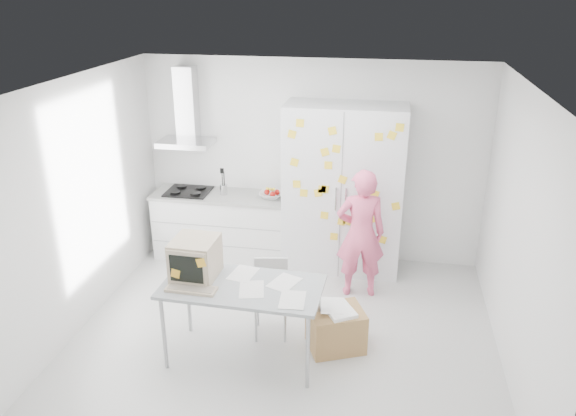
% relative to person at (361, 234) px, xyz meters
% --- Properties ---
extents(floor, '(4.50, 4.00, 0.02)m').
position_rel_person_xyz_m(floor, '(-0.73, -1.02, -0.81)').
color(floor, silver).
rests_on(floor, ground).
extents(walls, '(4.52, 4.01, 2.70)m').
position_rel_person_xyz_m(walls, '(-0.73, -0.30, 0.55)').
color(walls, white).
rests_on(walls, ground).
extents(ceiling, '(4.50, 4.00, 0.02)m').
position_rel_person_xyz_m(ceiling, '(-0.73, -1.02, 1.90)').
color(ceiling, white).
rests_on(ceiling, walls).
extents(counter_run, '(1.84, 0.63, 1.28)m').
position_rel_person_xyz_m(counter_run, '(-1.92, 0.68, -0.33)').
color(counter_run, white).
rests_on(counter_run, ground).
extents(range_hood, '(0.70, 0.48, 1.01)m').
position_rel_person_xyz_m(range_hood, '(-2.38, 0.82, 1.16)').
color(range_hood, silver).
rests_on(range_hood, walls).
extents(tall_cabinet, '(1.50, 0.68, 2.20)m').
position_rel_person_xyz_m(tall_cabinet, '(-0.28, 0.66, 0.30)').
color(tall_cabinet, silver).
rests_on(tall_cabinet, ground).
extents(person, '(0.64, 0.48, 1.60)m').
position_rel_person_xyz_m(person, '(0.00, 0.00, 0.00)').
color(person, '#F65F8B').
rests_on(person, ground).
extents(desk, '(1.58, 0.83, 1.24)m').
position_rel_person_xyz_m(desk, '(-1.38, -1.44, 0.14)').
color(desk, '#93999C').
rests_on(desk, ground).
extents(chair, '(0.44, 0.44, 0.84)m').
position_rel_person_xyz_m(chair, '(-0.89, -0.97, -0.33)').
color(chair, '#B6B6B4').
rests_on(chair, ground).
extents(cardboard_box, '(0.68, 0.62, 0.48)m').
position_rel_person_xyz_m(cardboard_box, '(-0.16, -1.15, -0.57)').
color(cardboard_box, '#AB814A').
rests_on(cardboard_box, ground).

